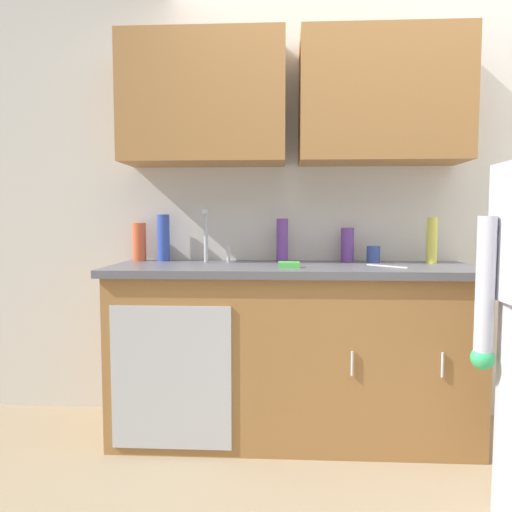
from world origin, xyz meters
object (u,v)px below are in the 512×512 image
cup_by_sink (373,254)px  bottle_dish_liquid (432,240)px  sponge (289,265)px  sink (209,267)px  bottle_soap (347,245)px  knife_on_counter (387,266)px  bottle_water_short (139,242)px  bottle_water_tall (163,238)px  bottle_cleaner_spray (282,240)px

cup_by_sink → bottle_dish_liquid: bearing=-3.5°
sponge → bottle_dish_liquid: bearing=20.4°
sink → bottle_dish_liquid: bearing=6.9°
bottle_soap → knife_on_counter: 0.33m
cup_by_sink → sponge: bearing=-146.7°
bottle_soap → bottle_water_short: 1.23m
bottle_dish_liquid → cup_by_sink: bearing=176.5°
bottle_dish_liquid → sponge: bottle_dish_liquid is taller
bottle_water_short → sponge: size_ratio=2.05×
sink → cup_by_sink: bearing=10.4°
bottle_water_tall → cup_by_sink: (1.23, -0.05, -0.09)m
bottle_water_tall → knife_on_counter: bottle_water_tall is taller
bottle_cleaner_spray → bottle_water_tall: (-0.71, 0.03, 0.01)m
bottle_water_tall → knife_on_counter: (1.26, -0.28, -0.13)m
bottle_cleaner_spray → sponge: bottle_cleaner_spray is taller
bottle_dish_liquid → knife_on_counter: 0.38m
bottle_cleaner_spray → bottle_water_short: bearing=177.2°
sink → knife_on_counter: bearing=-3.9°
bottle_water_short → cup_by_sink: size_ratio=2.38×
bottle_cleaner_spray → knife_on_counter: (0.55, -0.25, -0.12)m
sponge → bottle_soap: bearing=45.9°
bottle_dish_liquid → bottle_water_short: bottle_dish_liquid is taller
bottle_water_tall → sink: bearing=-35.2°
bottle_water_tall → bottle_water_short: bearing=177.0°
bottle_soap → sponge: size_ratio=1.80×
bottle_water_tall → sponge: (0.74, -0.37, -0.12)m
bottle_water_tall → bottle_water_short: size_ratio=1.22×
bottle_soap → knife_on_counter: bottle_soap is taller
bottle_water_tall → sponge: bottle_water_tall is taller
bottle_dish_liquid → knife_on_counter: bearing=-143.8°
knife_on_counter → sponge: (-0.52, -0.09, 0.01)m
bottle_cleaner_spray → bottle_dish_liquid: bearing=-2.1°
bottle_cleaner_spray → bottle_water_tall: bearing=177.2°
knife_on_counter → cup_by_sink: bearing=-38.2°
bottle_water_short → sponge: (0.89, -0.37, -0.10)m
cup_by_sink → sponge: size_ratio=0.86×
bottle_cleaner_spray → sponge: 0.35m
bottle_dish_liquid → bottle_cleaner_spray: bearing=177.9°
cup_by_sink → bottle_water_tall: bearing=177.9°
knife_on_counter → bottle_cleaner_spray: bearing=20.7°
bottle_cleaner_spray → cup_by_sink: bottle_cleaner_spray is taller
knife_on_counter → sponge: 0.52m
sponge → knife_on_counter: bearing=9.4°
bottle_water_tall → bottle_soap: size_ratio=1.39×
bottle_soap → sponge: 0.50m
sink → bottle_dish_liquid: sink is taller
bottle_water_tall → bottle_soap: (1.08, -0.01, -0.04)m
bottle_cleaner_spray → bottle_soap: (0.38, 0.02, -0.03)m
bottle_water_short → cup_by_sink: (1.38, -0.05, -0.07)m
bottle_soap → bottle_water_short: size_ratio=0.88×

